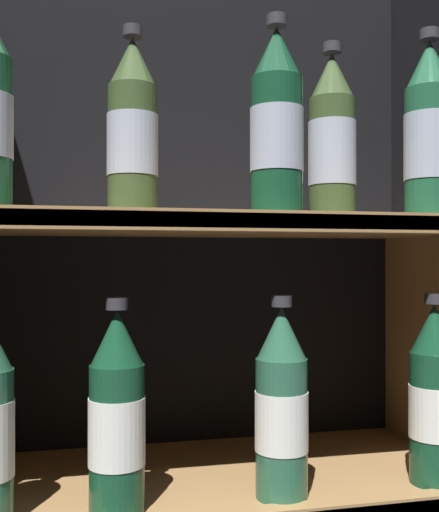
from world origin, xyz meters
TOP-DOWN VIEW (x-y plane):
  - fridge_back_wall at (0.00, 0.31)m, footprint 0.75×0.02m
  - shelf_lower at (0.00, 0.14)m, footprint 0.71×0.30m
  - shelf_upper at (0.00, 0.14)m, footprint 0.71×0.30m
  - bottle_upper_front_1 at (0.06, 0.05)m, footprint 0.07×0.07m
  - bottle_upper_front_2 at (0.27, 0.05)m, footprint 0.07×0.07m
  - bottle_upper_back_0 at (-0.11, 0.12)m, footprint 0.07×0.07m
  - bottle_upper_back_1 at (0.17, 0.12)m, footprint 0.07×0.07m
  - bottle_lower_front_1 at (-0.14, 0.05)m, footprint 0.07×0.07m
  - bottle_lower_front_2 at (0.07, 0.05)m, footprint 0.07×0.07m
  - bottle_lower_front_3 at (0.28, 0.05)m, footprint 0.07×0.07m

SIDE VIEW (x-z plane):
  - shelf_lower at x=0.00m, z-range 0.07..0.31m
  - bottle_lower_front_1 at x=-0.14m, z-range 0.22..0.47m
  - bottle_lower_front_2 at x=0.07m, z-range 0.22..0.47m
  - bottle_lower_front_3 at x=0.28m, z-range 0.22..0.47m
  - shelf_upper at x=0.00m, z-range 0.14..0.73m
  - fridge_back_wall at x=0.00m, z-range 0.00..1.00m
  - bottle_upper_back_1 at x=0.17m, z-range 0.57..0.82m
  - bottle_upper_front_2 at x=0.27m, z-range 0.57..0.82m
  - bottle_upper_back_0 at x=-0.11m, z-range 0.57..0.82m
  - bottle_upper_front_1 at x=0.06m, z-range 0.57..0.82m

